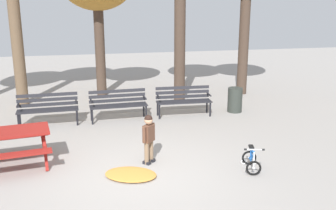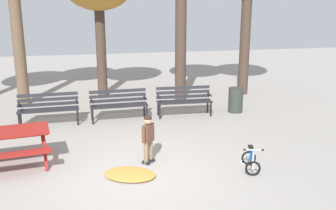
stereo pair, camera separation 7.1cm
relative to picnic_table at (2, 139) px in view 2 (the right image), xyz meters
name	(u,v)px [view 2 (the right image)]	position (x,y,z in m)	size (l,w,h in m)	color
ground	(137,175)	(2.58, -0.96, -0.59)	(36.00, 36.00, 0.00)	gray
picnic_table	(2,139)	(0.00, 0.00, 0.00)	(1.97, 1.58, 0.79)	maroon
park_bench_far_left	(48,106)	(0.67, 2.72, -0.08)	(1.62, 0.51, 0.85)	#232328
park_bench_left	(119,102)	(2.57, 2.76, -0.08)	(1.62, 0.51, 0.85)	#232328
park_bench_right	(184,99)	(4.48, 2.78, -0.08)	(1.62, 0.53, 0.85)	#232328
child_standing	(148,135)	(2.89, -0.42, 0.02)	(0.30, 0.31, 1.04)	#7F664C
kids_bicycle	(251,161)	(4.83, -1.20, -0.39)	(0.48, 0.62, 0.54)	black
leaf_pile	(130,174)	(2.44, -0.97, -0.56)	(1.01, 0.71, 0.07)	#C68438
trash_bin	(236,100)	(6.10, 2.82, -0.22)	(0.44, 0.44, 0.74)	#2D332D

